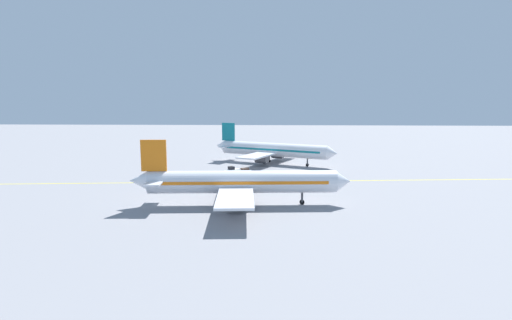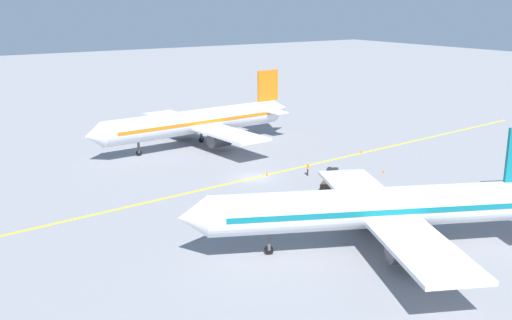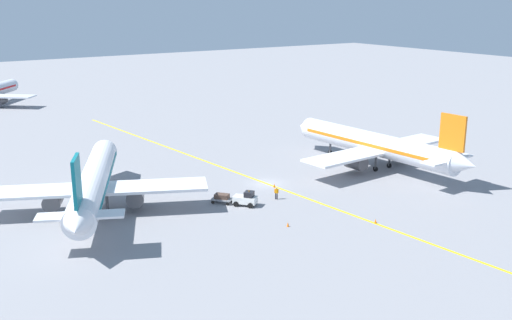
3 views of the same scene
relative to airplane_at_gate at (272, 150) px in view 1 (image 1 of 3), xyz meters
The scene contains 10 objects.
ground_plane 24.85m from the airplane_at_gate, ahead, with size 400.00×400.00×0.00m, color gray.
apron_yellow_centreline 24.85m from the airplane_at_gate, ahead, with size 0.40×120.00×0.01m, color yellow.
airplane_at_gate is the anchor object (origin of this frame).
airplane_adjacent_stand 43.81m from the airplane_at_gate, ahead, with size 28.30×35.54×10.60m.
baggage_tug_white 19.21m from the airplane_at_gate, 27.58° to the right, with size 3.05×3.28×2.11m.
baggage_cart_trailing 16.30m from the airplane_at_gate, 22.88° to the right, with size 2.72×2.90×1.24m.
ground_crew_worker 23.55m from the airplane_at_gate, 22.40° to the right, with size 0.42×0.46×1.68m.
traffic_cone_near_nose 34.94m from the airplane_at_gate, 40.57° to the right, with size 0.32×0.32×0.55m, color orange.
traffic_cone_mid_apron 25.03m from the airplane_at_gate, 10.48° to the right, with size 0.32×0.32×0.55m, color orange.
traffic_cone_by_wingtip 24.82m from the airplane_at_gate, 46.16° to the right, with size 0.32×0.32×0.55m, color orange.
Camera 1 is at (81.51, 2.92, 16.54)m, focal length 28.00 mm.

